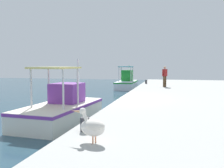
{
  "coord_description": "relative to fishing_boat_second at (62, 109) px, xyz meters",
  "views": [
    {
      "loc": [
        -13.32,
        -2.74,
        2.65
      ],
      "look_at": [
        3.37,
        1.29,
        1.29
      ],
      "focal_mm": 38.65,
      "sensor_mm": 36.0,
      "label": 1
    }
  ],
  "objects": [
    {
      "name": "mooring_bollard_nearest",
      "position": [
        -3.94,
        -2.57,
        0.37
      ],
      "size": [
        0.26,
        0.26,
        0.39
      ],
      "primitive_type": "cylinder",
      "color": "#333338",
      "rests_on": "quay_pier"
    },
    {
      "name": "fishing_boat_second",
      "position": [
        0.0,
        0.0,
        0.0
      ],
      "size": [
        5.17,
        2.57,
        2.98
      ],
      "color": "silver",
      "rests_on": "ground"
    },
    {
      "name": "fishing_boat_third",
      "position": [
        16.63,
        -0.1,
        0.05
      ],
      "size": [
        5.0,
        1.97,
        2.67
      ],
      "color": "white",
      "rests_on": "ground"
    },
    {
      "name": "fisherman_standing",
      "position": [
        10.57,
        -4.43,
        1.13
      ],
      "size": [
        0.5,
        0.43,
        1.75
      ],
      "color": "#4C3823",
      "rests_on": "quay_pier"
    },
    {
      "name": "mooring_bollard_second",
      "position": [
        13.74,
        -2.57,
        0.36
      ],
      "size": [
        0.21,
        0.21,
        0.38
      ],
      "primitive_type": "cylinder",
      "color": "#333338",
      "rests_on": "quay_pier"
    },
    {
      "name": "pelican",
      "position": [
        -4.85,
        -3.1,
        0.57
      ],
      "size": [
        0.49,
        0.97,
        0.82
      ],
      "color": "tan",
      "rests_on": "quay_pier"
    },
    {
      "name": "quay_pier",
      "position": [
        3.13,
        -7.12,
        -0.23
      ],
      "size": [
        36.0,
        10.0,
        0.8
      ],
      "primitive_type": "cube",
      "color": "#B2B2AD",
      "rests_on": "ground"
    }
  ]
}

